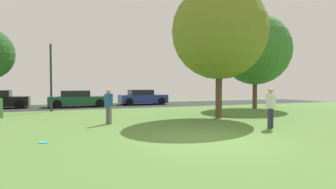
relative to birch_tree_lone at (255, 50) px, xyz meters
name	(u,v)px	position (x,y,z in m)	size (l,w,h in m)	color
ground_plane	(205,140)	(-9.56, -9.31, -4.44)	(44.00, 44.00, 0.00)	#547F38
road_strip	(113,106)	(-9.56, 6.69, -4.43)	(44.00, 6.40, 0.01)	#28282B
birch_tree_lone	(255,50)	(0.00, 0.00, 0.00)	(5.29, 5.29, 7.09)	brown
maple_tree_near	(219,32)	(-5.89, -4.29, 0.17)	(5.09, 5.09, 7.16)	brown
person_catcher	(109,105)	(-11.82, -4.54, -3.57)	(0.39, 0.38, 1.59)	slate
person_bystander	(271,106)	(-5.90, -8.21, -3.54)	(0.30, 0.36, 1.63)	#2D334C
frisbee_disc	(44,143)	(-14.35, -7.91, -4.42)	(0.27, 0.27, 0.03)	#2DB2E0
parked_car_green	(78,99)	(-12.49, 6.35, -3.82)	(4.55, 2.12, 1.33)	#195633
parked_car_blue	(142,98)	(-6.82, 7.07, -3.81)	(4.25, 2.08, 1.34)	#233893
street_lamp_post	(51,78)	(-14.37, 2.89, -2.19)	(0.14, 0.14, 4.50)	#2D2D33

